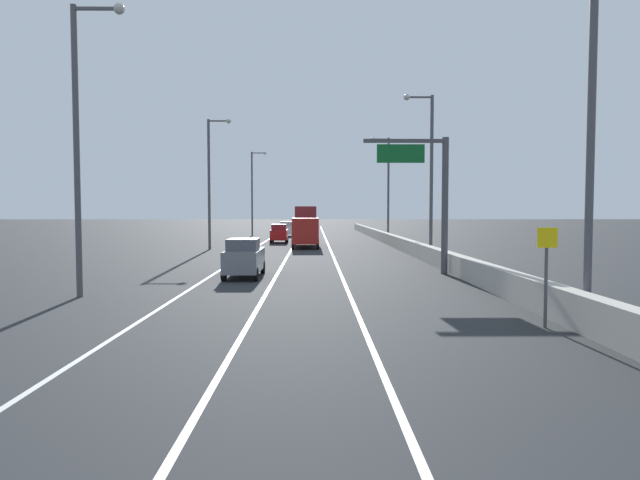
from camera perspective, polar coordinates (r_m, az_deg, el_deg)
name	(u,v)px	position (r m, az deg, el deg)	size (l,w,h in m)	color
ground_plane	(314,240)	(67.49, -0.65, 0.03)	(320.00, 320.00, 0.00)	#26282B
lane_stripe_left	(261,244)	(58.76, -6.02, -0.42)	(0.16, 130.00, 0.00)	silver
lane_stripe_center	(294,244)	(58.54, -2.61, -0.42)	(0.16, 130.00, 0.00)	silver
lane_stripe_right	(328,244)	(58.52, 0.81, -0.42)	(0.16, 130.00, 0.00)	silver
jersey_barrier_right	(414,249)	(44.20, 9.54, -0.86)	(0.60, 120.00, 1.10)	#B2ADA3
overhead_sign_gantry	(432,188)	(31.44, 11.28, 5.19)	(4.68, 0.36, 7.50)	#47474C
speed_advisory_sign	(546,269)	(17.97, 22.01, -2.76)	(0.60, 0.11, 3.00)	#4C4C51
lamp_post_right_near	(584,105)	(18.77, 25.25, 12.29)	(2.14, 0.44, 11.70)	#4C4C51
lamp_post_right_second	(428,167)	(40.78, 10.95, 7.34)	(2.14, 0.44, 11.70)	#4C4C51
lamp_post_right_third	(386,183)	(63.59, 6.76, 5.80)	(2.14, 0.44, 11.70)	#4C4C51
lamp_post_left_near	(82,132)	(24.71, -23.04, 10.02)	(2.14, 0.44, 11.70)	#4C4C51
lamp_post_left_mid	(211,176)	(51.39, -10.97, 6.43)	(2.14, 0.44, 11.70)	#4C4C51
lamp_post_left_far	(254,188)	(78.76, -6.76, 5.25)	(2.14, 0.44, 11.70)	#4C4C51
car_red_0	(279,234)	(61.16, -4.16, 0.66)	(1.87, 4.10, 2.02)	red
car_white_1	(287,229)	(76.03, -3.41, 1.12)	(1.88, 4.35, 2.03)	white
car_gray_2	(244,258)	(29.71, -7.71, -1.81)	(1.83, 4.46, 2.05)	slate
box_truck	(306,228)	(54.00, -1.48, 1.18)	(2.53, 8.64, 3.91)	#A51E19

